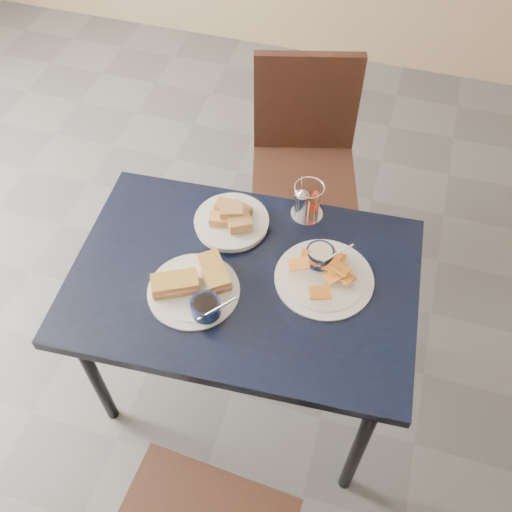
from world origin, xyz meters
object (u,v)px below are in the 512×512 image
(chair_far, at_px, (309,150))
(bread_basket, at_px, (232,220))
(sandwich_plate, at_px, (196,288))
(dining_table, at_px, (244,290))
(plantain_plate, at_px, (323,271))
(condiment_caddy, at_px, (307,203))

(chair_far, bearing_deg, bread_basket, -100.69)
(chair_far, bearing_deg, sandwich_plate, -98.55)
(dining_table, bearing_deg, plantain_plate, 19.22)
(bread_basket, bearing_deg, sandwich_plate, -93.55)
(plantain_plate, bearing_deg, dining_table, -160.78)
(bread_basket, relative_size, condiment_caddy, 1.82)
(bread_basket, height_order, condiment_caddy, condiment_caddy)
(plantain_plate, distance_m, condiment_caddy, 0.26)
(chair_far, relative_size, sandwich_plate, 3.05)
(chair_far, height_order, bread_basket, chair_far)
(plantain_plate, relative_size, bread_basket, 1.26)
(dining_table, distance_m, condiment_caddy, 0.36)
(dining_table, distance_m, bread_basket, 0.24)
(sandwich_plate, distance_m, plantain_plate, 0.40)
(dining_table, height_order, condiment_caddy, condiment_caddy)
(bread_basket, distance_m, condiment_caddy, 0.26)
(dining_table, xyz_separation_m, condiment_caddy, (0.13, 0.32, 0.13))
(chair_far, distance_m, condiment_caddy, 0.62)
(plantain_plate, height_order, bread_basket, plantain_plate)
(plantain_plate, relative_size, condiment_caddy, 2.30)
(dining_table, distance_m, sandwich_plate, 0.18)
(sandwich_plate, xyz_separation_m, bread_basket, (0.02, 0.29, 0.00))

